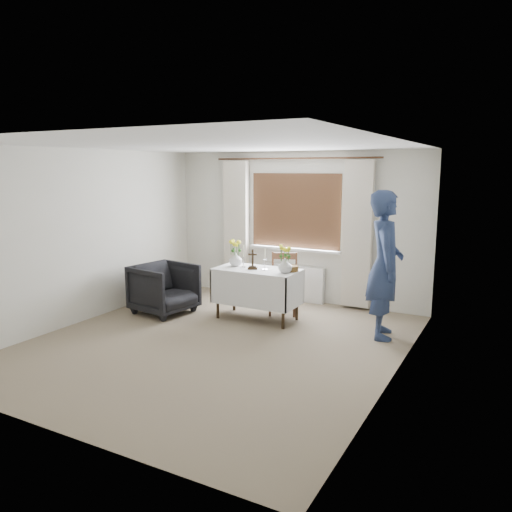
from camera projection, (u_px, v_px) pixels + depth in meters
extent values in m
plane|color=#807158|center=(216.00, 343.00, 6.42)|extent=(5.00, 5.00, 0.00)
cube|color=silver|center=(257.00, 294.00, 7.39)|extent=(1.24, 0.64, 0.76)
imported|color=black|center=(164.00, 289.00, 7.71)|extent=(0.96, 0.94, 0.77)
imported|color=navy|center=(385.00, 265.00, 6.53)|extent=(0.66, 0.82, 1.95)
cube|color=silver|center=(293.00, 283.00, 8.47)|extent=(1.10, 0.10, 0.60)
imported|color=silver|center=(236.00, 259.00, 7.54)|extent=(0.26, 0.26, 0.21)
imported|color=silver|center=(285.00, 266.00, 7.03)|extent=(0.24, 0.24, 0.21)
cylinder|color=brown|center=(291.00, 268.00, 7.17)|extent=(0.25, 0.25, 0.08)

